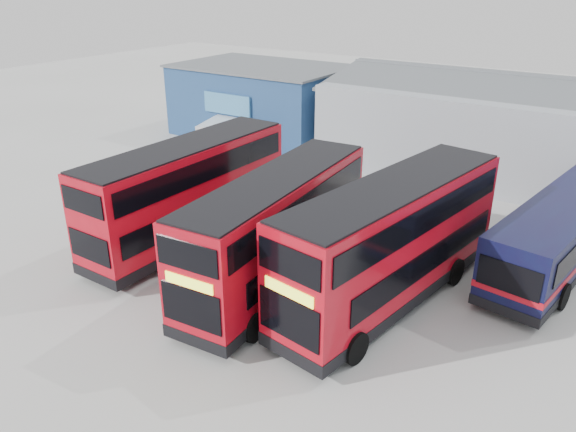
{
  "coord_description": "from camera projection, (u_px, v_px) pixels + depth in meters",
  "views": [
    {
      "loc": [
        10.84,
        -15.7,
        11.37
      ],
      "look_at": [
        -0.96,
        1.95,
        2.1
      ],
      "focal_mm": 35.0,
      "sensor_mm": 36.0,
      "label": 1
    }
  ],
  "objects": [
    {
      "name": "ground_plane",
      "position": [
        281.0,
        287.0,
        22.03
      ],
      "size": [
        120.0,
        120.0,
        0.0
      ],
      "primitive_type": "plane",
      "color": "#ABABA5",
      "rests_on": "ground"
    },
    {
      "name": "office_block",
      "position": [
        262.0,
        100.0,
        41.84
      ],
      "size": [
        12.3,
        8.32,
        5.12
      ],
      "color": "navy",
      "rests_on": "ground"
    },
    {
      "name": "double_decker_left",
      "position": [
        189.0,
        194.0,
        25.0
      ],
      "size": [
        2.89,
        10.86,
        4.57
      ],
      "rotation": [
        0.0,
        0.0,
        3.13
      ],
      "color": "red",
      "rests_on": "ground"
    },
    {
      "name": "double_decker_centre",
      "position": [
        277.0,
        232.0,
        21.42
      ],
      "size": [
        3.34,
        10.75,
        4.48
      ],
      "rotation": [
        0.0,
        0.0,
        0.08
      ],
      "color": "red",
      "rests_on": "ground"
    },
    {
      "name": "double_decker_right",
      "position": [
        392.0,
        244.0,
        20.24
      ],
      "size": [
        4.28,
        11.32,
        4.68
      ],
      "rotation": [
        0.0,
        0.0,
        -0.15
      ],
      "color": "red",
      "rests_on": "ground"
    },
    {
      "name": "single_decker_blue",
      "position": [
        561.0,
        235.0,
        22.9
      ],
      "size": [
        4.05,
        11.26,
        2.99
      ],
      "rotation": [
        0.0,
        0.0,
        3.0
      ],
      "color": "#0B1233",
      "rests_on": "ground"
    },
    {
      "name": "panel_van",
      "position": [
        224.0,
        133.0,
        38.53
      ],
      "size": [
        3.29,
        5.28,
        2.16
      ],
      "rotation": [
        0.0,
        0.0,
        0.29
      ],
      "color": "silver",
      "rests_on": "ground"
    }
  ]
}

